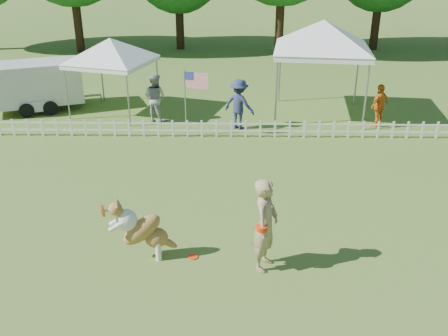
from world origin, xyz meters
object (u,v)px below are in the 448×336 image
flag_pole (185,104)px  spectator_c (379,105)px  spectator_b (239,104)px  canopy_tent_left (113,77)px  dog (143,230)px  canopy_tent_right (320,70)px  handler (265,225)px  frisbee_on_turf (193,257)px  spectator_a (155,98)px  cargo_trailer (35,86)px

flag_pole → spectator_c: flag_pole is taller
spectator_b → canopy_tent_left: bearing=10.1°
dog → spectator_c: 11.02m
canopy_tent_right → flag_pole: (-4.87, -2.46, -0.59)m
spectator_c → canopy_tent_left: bearing=-47.4°
handler → flag_pole: bearing=37.3°
frisbee_on_turf → spectator_b: size_ratio=0.12×
canopy_tent_left → spectator_c: (9.83, -1.38, -0.63)m
canopy_tent_right → spectator_c: size_ratio=2.24×
dog → spectator_a: bearing=86.6°
dog → flag_pole: flag_pole is taller
canopy_tent_left → spectator_c: bearing=8.5°
dog → canopy_tent_right: size_ratio=0.40×
canopy_tent_left → spectator_b: bearing=-3.0°
cargo_trailer → handler: bearing=-73.1°
canopy_tent_right → spectator_a: 6.25m
handler → canopy_tent_left: canopy_tent_left is taller
cargo_trailer → spectator_c: bearing=-29.7°
frisbee_on_turf → cargo_trailer: size_ratio=0.05×
canopy_tent_right → flag_pole: canopy_tent_right is taller
cargo_trailer → flag_pole: size_ratio=1.90×
dog → canopy_tent_right: bearing=52.4°
dog → cargo_trailer: bearing=110.3°
dog → spectator_a: (-1.02, 8.86, 0.20)m
dog → frisbee_on_turf: bearing=-8.5°
spectator_b → flag_pole: bearing=53.9°
canopy_tent_left → flag_pole: size_ratio=1.23×
handler → spectator_a: handler is taller
canopy_tent_left → spectator_c: 9.94m
frisbee_on_turf → spectator_a: size_ratio=0.12×
spectator_a → spectator_c: (8.11, -0.43, -0.11)m
handler → dog: 2.54m
canopy_tent_left → spectator_b: canopy_tent_left is taller
spectator_a → spectator_b: same height
canopy_tent_right → spectator_b: size_ratio=1.96×
canopy_tent_right → flag_pole: bearing=-146.2°
cargo_trailer → spectator_c: (13.03, -1.75, -0.18)m
dog → frisbee_on_turf: dog is taller
canopy_tent_right → spectator_a: canopy_tent_right is taller
canopy_tent_left → canopy_tent_right: 7.85m
dog → frisbee_on_turf: 1.23m
cargo_trailer → flag_pole: bearing=-47.1°
frisbee_on_turf → dog: bearing=-178.5°
dog → cargo_trailer: size_ratio=0.32×
spectator_b → spectator_c: spectator_b is taller
spectator_c → handler: bearing=22.9°
dog → frisbee_on_turf: size_ratio=6.40×
handler → spectator_c: (4.58, 8.70, -0.21)m
frisbee_on_turf → canopy_tent_left: (-3.75, 9.79, 1.40)m
canopy_tent_right → handler: bearing=-97.6°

